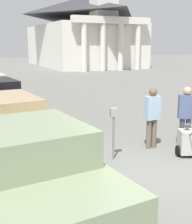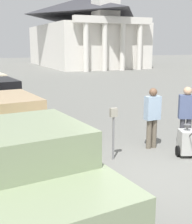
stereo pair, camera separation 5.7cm
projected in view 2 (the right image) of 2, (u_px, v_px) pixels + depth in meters
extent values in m
plane|color=slate|center=(150.00, 177.00, 6.77)|extent=(120.00, 120.00, 0.00)
cube|color=gray|center=(27.00, 174.00, 5.54)|extent=(2.42, 4.82, 0.73)
cube|color=gray|center=(29.00, 141.00, 5.24)|extent=(1.90, 2.12, 0.60)
cylinder|color=black|center=(49.00, 152.00, 7.26)|extent=(0.25, 0.72, 0.70)
cylinder|color=black|center=(116.00, 208.00, 4.82)|extent=(0.25, 0.72, 0.70)
cube|color=tan|center=(3.00, 129.00, 8.53)|extent=(2.37, 5.36, 0.70)
cube|color=tan|center=(4.00, 107.00, 8.21)|extent=(1.83, 2.34, 0.60)
cylinder|color=black|center=(19.00, 120.00, 10.37)|extent=(0.25, 0.71, 0.69)
cylinder|color=black|center=(57.00, 147.00, 7.63)|extent=(0.25, 0.71, 0.69)
cylinder|color=black|center=(7.00, 103.00, 13.21)|extent=(0.26, 0.73, 0.72)
cylinder|color=black|center=(29.00, 117.00, 10.74)|extent=(0.26, 0.73, 0.72)
cylinder|color=black|center=(13.00, 102.00, 13.67)|extent=(0.25, 0.70, 0.68)
cylinder|color=slate|center=(113.00, 138.00, 7.69)|extent=(0.05, 0.05, 1.09)
cube|color=gray|center=(114.00, 112.00, 7.55)|extent=(0.18, 0.09, 0.22)
cylinder|color=#665B4C|center=(154.00, 133.00, 8.60)|extent=(0.14, 0.14, 0.81)
cylinder|color=#665B4C|center=(149.00, 134.00, 8.53)|extent=(0.14, 0.14, 0.81)
cube|color=#99B2CC|center=(153.00, 108.00, 8.41)|extent=(0.43, 0.23, 0.64)
sphere|color=brown|center=(153.00, 92.00, 8.31)|extent=(0.22, 0.22, 0.22)
cylinder|color=#3F3F47|center=(188.00, 133.00, 8.64)|extent=(0.14, 0.14, 0.82)
cylinder|color=#3F3F47|center=(182.00, 133.00, 8.65)|extent=(0.14, 0.14, 0.82)
cube|color=#4C597F|center=(187.00, 107.00, 8.48)|extent=(0.47, 0.39, 0.65)
sphere|color=tan|center=(188.00, 91.00, 8.39)|extent=(0.22, 0.22, 0.22)
cube|color=#B2B2AD|center=(186.00, 142.00, 7.93)|extent=(0.50, 0.54, 0.60)
cone|color=#59595B|center=(187.00, 127.00, 7.85)|extent=(0.18, 0.18, 0.16)
cylinder|color=black|center=(178.00, 151.00, 7.97)|extent=(0.15, 0.28, 0.28)
cube|color=silver|center=(83.00, 46.00, 40.63)|extent=(10.45, 16.61, 5.10)
pyramid|color=#333338|center=(83.00, 7.00, 39.59)|extent=(10.66, 16.94, 2.30)
cylinder|color=silver|center=(86.00, 48.00, 31.46)|extent=(0.56, 0.56, 4.85)
cylinder|color=silver|center=(105.00, 48.00, 32.27)|extent=(0.56, 0.56, 4.85)
cylinder|color=silver|center=(123.00, 47.00, 33.08)|extent=(0.56, 0.56, 4.85)
cylinder|color=silver|center=(139.00, 47.00, 33.89)|extent=(0.56, 0.56, 4.85)
cube|color=silver|center=(114.00, 20.00, 32.08)|extent=(8.88, 0.70, 0.70)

